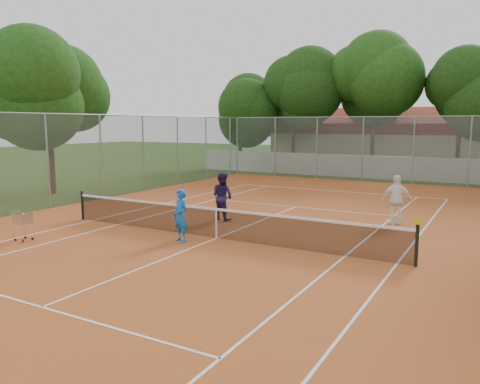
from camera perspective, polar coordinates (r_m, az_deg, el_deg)
The scene contains 12 objects.
ground at distance 14.76m, azimuth -2.88°, elevation -5.74°, with size 120.00×120.00×0.00m, color #1F3D10.
court_pad at distance 14.76m, azimuth -2.88°, elevation -5.70°, with size 18.00×34.00×0.02m, color #AE5222.
court_lines at distance 14.76m, azimuth -2.88°, elevation -5.65°, with size 10.98×23.78×0.01m, color white.
tennis_net at distance 14.65m, azimuth -2.89°, elevation -3.80°, with size 11.88×0.10×0.98m, color black.
perimeter_fence at distance 14.41m, azimuth -2.94°, elevation 2.00°, with size 18.00×34.00×4.00m, color slate.
boundary_wall at distance 32.15m, azimuth 15.55°, elevation 2.97°, with size 26.00×0.30×1.50m, color silver.
clubhouse at distance 42.24m, azimuth 16.30°, elevation 6.13°, with size 16.40×9.00×4.40m, color beige.
tropical_trees at distance 34.97m, azimuth 17.04°, elevation 10.30°, with size 29.00×19.00×10.00m, color black.
player_near at distance 14.31m, azimuth -7.23°, elevation -2.86°, with size 0.59×0.39×1.61m, color blue.
player_far_left at distance 17.40m, azimuth -2.16°, elevation -0.54°, with size 0.86×0.67×1.77m, color #23184A.
player_far_right at distance 17.50m, azimuth 18.55°, elevation -0.91°, with size 1.04×0.43×1.77m, color white.
ball_hopper at distance 15.79m, azimuth -24.93°, elevation -3.75°, with size 0.45×0.45×0.95m, color silver.
Camera 1 is at (7.68, -12.09, 3.59)m, focal length 35.00 mm.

